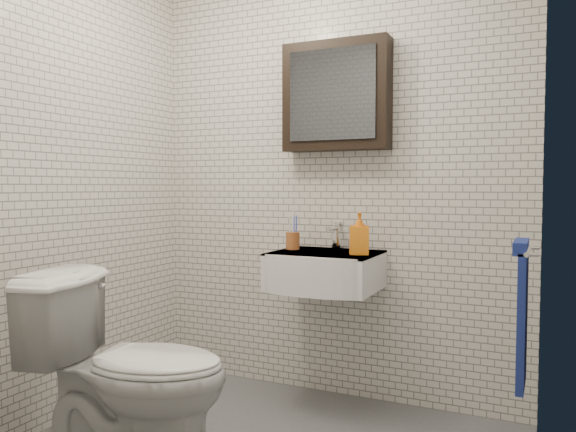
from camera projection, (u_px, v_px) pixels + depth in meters
The scene contains 8 objects.
room_shell at pixel (246, 122), 2.29m from camera, with size 2.22×2.02×2.51m.
washbasin at pixel (323, 270), 2.97m from camera, with size 0.55×0.50×0.20m.
faucet at pixel (336, 237), 3.14m from camera, with size 0.06×0.20×0.15m.
mirror_cabinet at pixel (336, 96), 3.10m from camera, with size 0.60×0.15×0.60m.
towel_rail at pixel (522, 308), 2.21m from camera, with size 0.09×0.30×0.58m.
toothbrush_cup at pixel (293, 240), 3.13m from camera, with size 0.10×0.10×0.21m.
soap_bottle at pixel (359, 233), 2.90m from camera, with size 0.10×0.10×0.22m, color #FF5B1A.
toilet at pixel (131, 372), 2.36m from camera, with size 0.47×0.83×0.84m, color white.
Camera 1 is at (1.13, -2.02, 1.20)m, focal length 35.00 mm.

